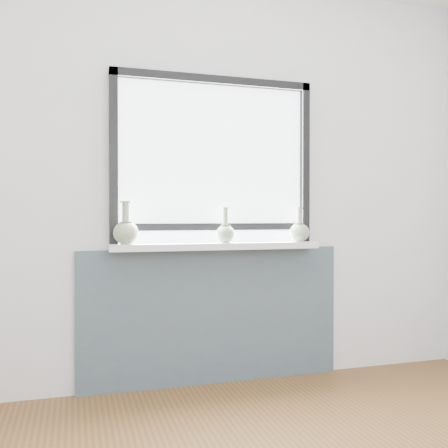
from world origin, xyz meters
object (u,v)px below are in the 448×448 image
object	(u,v)px
windowsill	(217,246)
vase_a	(126,231)
vase_c	(299,231)
vase_b	(225,232)

from	to	relation	value
windowsill	vase_a	world-z (taller)	vase_a
vase_a	windowsill	bearing A→B (deg)	2.74
windowsill	vase_c	distance (m)	0.57
vase_a	vase_c	size ratio (longest dim) A/B	1.13
vase_c	vase_b	bearing A→B (deg)	-179.65
vase_a	vase_b	world-z (taller)	vase_a
windowsill	vase_a	bearing A→B (deg)	-177.26
vase_a	vase_b	bearing A→B (deg)	1.34
windowsill	vase_c	bearing A→B (deg)	-0.97
windowsill	vase_b	world-z (taller)	vase_b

